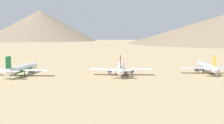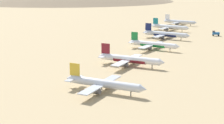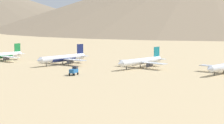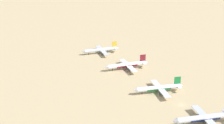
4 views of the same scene
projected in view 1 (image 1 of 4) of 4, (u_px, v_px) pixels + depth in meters
parked_jet_0 at (207, 67)px, 145.11m from camera, size 33.01×26.86×9.52m
parked_jet_1 at (121, 68)px, 139.29m from camera, size 34.89×28.38×10.06m
parked_jet_2 at (22, 69)px, 136.82m from camera, size 33.62×27.51×9.73m
desert_hill_5 at (40, 26)px, 847.24m from camera, size 314.87×314.87×84.82m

